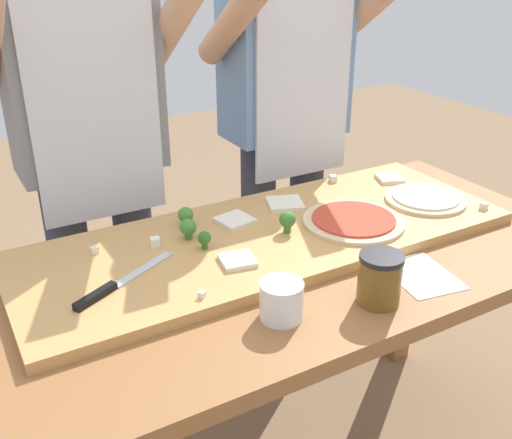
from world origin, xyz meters
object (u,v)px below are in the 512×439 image
broccoli_floret_front_left (186,215)px  broccoli_floret_center_right (204,239)px  pizza_slice_far_left (235,220)px  broccoli_floret_back_mid (287,220)px  cheese_crumble_a (484,206)px  pizza_slice_near_left (285,203)px  pizza_slice_near_right (390,178)px  chefs_knife (112,287)px  cook_right (286,106)px  pizza_slice_center (237,260)px  cheese_crumble_b (155,242)px  cheese_crumble_e (202,294)px  cheese_crumble_d (333,178)px  flour_cup (281,302)px  recipe_note (421,275)px  broccoli_floret_back_left (188,228)px  sauce_jar (380,279)px  pizza_whole_tomato_red (354,221)px  prep_table (290,297)px  cheese_crumble_c (94,250)px  cook_left (90,135)px  pizza_whole_cheese_artichoke (425,199)px

broccoli_floret_front_left → broccoli_floret_center_right: bearing=-95.3°
pizza_slice_far_left → broccoli_floret_back_mid: 0.15m
cheese_crumble_a → pizza_slice_near_left: bearing=147.6°
pizza_slice_near_right → pizza_slice_far_left: same height
chefs_knife → cook_right: bearing=34.0°
pizza_slice_center → broccoli_floret_front_left: 0.24m
cheese_crumble_b → cheese_crumble_e: bearing=-89.8°
pizza_slice_center → cheese_crumble_a: size_ratio=4.05×
cheese_crumble_d → flour_cup: bearing=-135.0°
recipe_note → broccoli_floret_back_left: bearing=136.5°
pizza_slice_near_left → sauce_jar: (-0.07, -0.48, 0.02)m
chefs_knife → cheese_crumble_a: size_ratio=13.97×
pizza_whole_tomato_red → sauce_jar: 0.33m
flour_cup → prep_table: bearing=52.1°
pizza_slice_center → pizza_slice_near_left: size_ratio=0.80×
pizza_slice_near_right → cheese_crumble_e: (-0.79, -0.31, 0.00)m
prep_table → broccoli_floret_back_left: size_ratio=29.03×
pizza_slice_far_left → cheese_crumble_d: bearing=14.9°
broccoli_floret_front_left → broccoli_floret_back_left: bearing=-109.0°
broccoli_floret_front_left → cheese_crumble_b: size_ratio=2.38×
cheese_crumble_c → cook_left: bearing=72.8°
pizza_slice_near_right → cheese_crumble_c: 0.93m
cheese_crumble_b → cook_left: size_ratio=0.01×
pizza_slice_near_left → sauce_jar: size_ratio=0.84×
chefs_knife → broccoli_floret_back_left: broccoli_floret_back_left is taller
broccoli_floret_front_left → cheese_crumble_a: (0.76, -0.32, -0.02)m
cheese_crumble_c → sauce_jar: (0.48, -0.47, 0.02)m
pizza_whole_tomato_red → cheese_crumble_b: size_ratio=12.34×
broccoli_floret_back_left → recipe_note: bearing=-43.5°
cook_right → broccoli_floret_back_left: bearing=-144.2°
broccoli_floret_back_mid → cheese_crumble_b: size_ratio=2.67×
sauce_jar → cook_right: (0.28, 0.81, 0.15)m
prep_table → broccoli_floret_front_left: 0.34m
pizza_slice_near_right → sauce_jar: 0.66m
recipe_note → cook_left: 0.96m
pizza_slice_far_left → broccoli_floret_back_left: size_ratio=1.62×
prep_table → pizza_whole_cheese_artichoke: (0.49, 0.05, 0.15)m
broccoli_floret_back_left → cheese_crumble_c: 0.23m
pizza_slice_center → cheese_crumble_c: (-0.27, 0.21, 0.00)m
pizza_whole_cheese_artichoke → pizza_whole_tomato_red: bearing=-177.3°
chefs_knife → recipe_note: size_ratio=1.48×
pizza_whole_tomato_red → cheese_crumble_d: cheese_crumble_d is taller
cheese_crumble_e → sauce_jar: 0.38m
pizza_whole_cheese_artichoke → broccoli_floret_back_left: size_ratio=4.29×
cheese_crumble_a → recipe_note: size_ratio=0.11×
pizza_slice_far_left → cook_left: (-0.27, 0.36, 0.18)m
broccoli_floret_front_left → cook_right: bearing=31.6°
broccoli_floret_back_mid → flour_cup: (-0.19, -0.28, -0.03)m
cheese_crumble_c → cheese_crumble_d: bearing=6.7°
prep_table → broccoli_floret_center_right: size_ratio=33.78×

